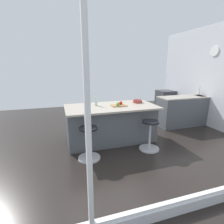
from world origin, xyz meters
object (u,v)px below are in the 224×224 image
Objects in this scene: stool_middle at (89,144)px; water_bottle at (96,100)px; kitchen_island at (111,123)px; stool_by_window at (150,136)px; apple_red at (121,103)px; fruit_bowl at (138,101)px; oven_range at (165,101)px; cutting_board at (119,105)px; apple_green at (118,104)px.

water_bottle is (-0.34, -0.83, 0.70)m from stool_middle.
stool_by_window is (-0.67, 0.72, -0.14)m from kitchen_island.
apple_red is at bearing 168.39° from kitchen_island.
apple_red is 0.35× the size of fruit_bowl.
oven_range reaches higher than stool_by_window.
water_bottle is at bearing -112.29° from stool_middle.
cutting_board is 0.62m from fruit_bowl.
fruit_bowl is at bearing -95.74° from stool_by_window.
water_bottle is 1.33× the size of fruit_bowl.
oven_range is 0.41× the size of kitchen_island.
oven_range is 10.61× the size of apple_green.
cutting_board is 0.55m from water_bottle.
apple_red reaches higher than oven_range.
fruit_bowl is (-0.58, -0.21, 0.03)m from cutting_board.
apple_green reaches higher than oven_range.
water_bottle reaches higher than cutting_board.
fruit_bowl reaches higher than stool_middle.
kitchen_island is at bearing -46.95° from stool_by_window.
stool_middle is (0.67, 0.72, -0.14)m from kitchen_island.
apple_green is 0.69m from fruit_bowl.
stool_by_window is 1.02m from apple_red.
apple_red is 0.59m from water_bottle.
kitchen_island is 6.79× the size of water_bottle.
water_bottle is at bearing -15.68° from apple_red.
stool_middle is (3.54, 2.71, -0.12)m from oven_range.
cutting_board is at bearing 20.11° from fruit_bowl.
oven_range is 10.71× the size of apple_red.
stool_middle is at bearing 37.44° from oven_range.
stool_by_window is 1.05m from fruit_bowl.
stool_middle is 1.21m from cutting_board.
apple_red reaches higher than cutting_board.
stool_by_window is 1.00× the size of stool_middle.
kitchen_island is at bearing 161.56° from water_bottle.
stool_by_window is 1.02m from apple_green.
cutting_board is 0.09m from apple_green.
cutting_board is (2.70, 2.08, 0.46)m from oven_range.
oven_range is 3.44m from cutting_board.
apple_green is at bearing 52.52° from cutting_board.
water_bottle reaches higher than kitchen_island.
stool_middle is at bearing 67.71° from water_bottle.
stool_by_window is at bearing 50.95° from oven_range.
cutting_board reaches higher than kitchen_island.
apple_red reaches higher than stool_by_window.
stool_by_window is 1.47m from water_bottle.
water_bottle is at bearing -29.22° from apple_green.
apple_red is (2.64, 2.04, 0.51)m from oven_range.
fruit_bowl is at bearing -178.96° from water_bottle.
kitchen_island reaches higher than stool_by_window.
stool_middle is (1.34, 0.00, 0.00)m from stool_by_window.
oven_range is at bearing -145.22° from kitchen_island.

